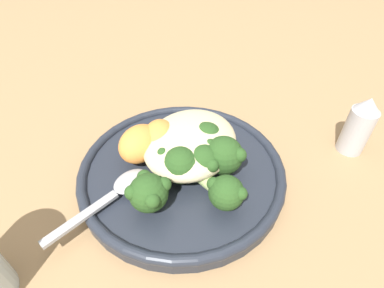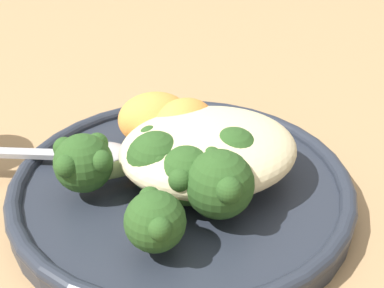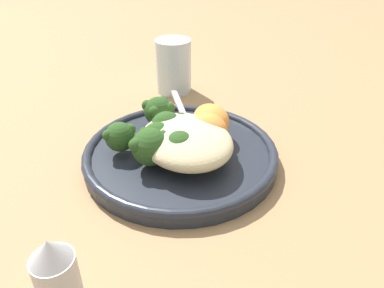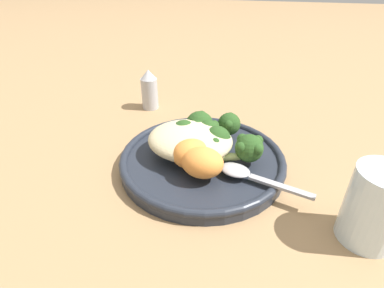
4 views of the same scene
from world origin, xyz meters
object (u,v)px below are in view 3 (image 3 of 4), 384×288
quinoa_mound (186,141)px  sweet_potato_chunk_0 (208,130)px  broccoli_stalk_0 (164,115)px  broccoli_stalk_2 (136,139)px  water_glass (174,66)px  broccoli_stalk_4 (157,147)px  spoon (184,116)px  plate (181,154)px  broccoli_stalk_1 (173,128)px  sweet_potato_chunk_1 (211,120)px  salt_shaker (58,280)px  broccoli_stalk_5 (183,147)px  broccoli_stalk_3 (164,139)px

quinoa_mound → sweet_potato_chunk_0: bearing=-76.2°
quinoa_mound → broccoli_stalk_0: 0.08m
broccoli_stalk_2 → water_glass: (0.18, -0.14, 0.01)m
broccoli_stalk_4 → spoon: size_ratio=0.81×
broccoli_stalk_4 → sweet_potato_chunk_0: 0.07m
plate → spoon: spoon is taller
broccoli_stalk_1 → sweet_potato_chunk_1: 0.05m
broccoli_stalk_1 → quinoa_mound: bearing=140.6°
spoon → salt_shaker: 0.30m
plate → sweet_potato_chunk_0: (-0.01, -0.03, 0.03)m
water_glass → quinoa_mound: bearing=155.9°
plate → broccoli_stalk_0: size_ratio=1.97×
broccoli_stalk_5 → plate: bearing=-137.7°
broccoli_stalk_0 → broccoli_stalk_3: bearing=140.5°
salt_shaker → quinoa_mound: bearing=-55.5°
plate → broccoli_stalk_4: bearing=109.2°
broccoli_stalk_0 → broccoli_stalk_3: 0.06m
quinoa_mound → salt_shaker: size_ratio=1.53×
broccoli_stalk_0 → sweet_potato_chunk_1: bearing=-150.7°
broccoli_stalk_4 → broccoli_stalk_5: (-0.02, -0.03, -0.00)m
broccoli_stalk_0 → spoon: (0.01, -0.04, -0.01)m
quinoa_mound → broccoli_stalk_0: (0.07, -0.01, -0.00)m
plate → broccoli_stalk_5: (-0.03, 0.01, 0.03)m
broccoli_stalk_3 → sweet_potato_chunk_1: size_ratio=1.67×
broccoli_stalk_3 → water_glass: bearing=-102.6°
broccoli_stalk_3 → salt_shaker: bearing=59.6°
broccoli_stalk_2 → water_glass: bearing=-102.3°
sweet_potato_chunk_0 → water_glass: 0.22m
plate → water_glass: (0.20, -0.10, 0.03)m
sweet_potato_chunk_0 → spoon: bearing=-5.5°
broccoli_stalk_5 → salt_shaker: 0.20m
sweet_potato_chunk_1 → spoon: bearing=9.8°
sweet_potato_chunk_0 → water_glass: size_ratio=0.57×
broccoli_stalk_2 → broccoli_stalk_3: size_ratio=1.29×
broccoli_stalk_5 → sweet_potato_chunk_0: size_ratio=1.62×
broccoli_stalk_1 → sweet_potato_chunk_0: size_ratio=1.47×
broccoli_stalk_1 → salt_shaker: (-0.16, 0.18, -0.00)m
plate → water_glass: water_glass is taller
broccoli_stalk_3 → broccoli_stalk_2: bearing=-20.9°
sweet_potato_chunk_0 → salt_shaker: salt_shaker is taller
quinoa_mound → spoon: bearing=-27.5°
broccoli_stalk_4 → spoon: 0.11m
water_glass → broccoli_stalk_0: bearing=147.9°
broccoli_stalk_2 → broccoli_stalk_4: 0.04m
plate → sweet_potato_chunk_1: bearing=-80.4°
plate → salt_shaker: salt_shaker is taller
broccoli_stalk_5 → spoon: bearing=-144.6°
broccoli_stalk_4 → salt_shaker: 0.19m
broccoli_stalk_4 → salt_shaker: size_ratio=1.24×
broccoli_stalk_0 → spoon: bearing=-92.7°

